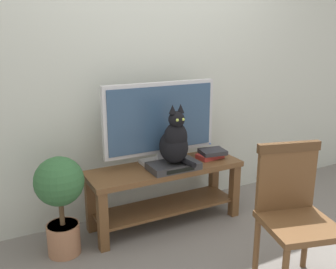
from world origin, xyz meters
TOP-DOWN VIEW (x-y plane):
  - ground_plane at (0.00, 0.00)m, footprint 12.00×12.00m
  - back_wall at (0.00, 0.87)m, footprint 7.00×0.12m
  - tv_stand at (-0.08, 0.48)m, footprint 1.30×0.42m
  - tv at (-0.08, 0.56)m, footprint 0.98×0.20m
  - media_box at (-0.05, 0.38)m, footprint 0.41×0.24m
  - cat at (-0.05, 0.37)m, footprint 0.22×0.32m
  - wooden_chair at (0.29, -0.57)m, footprint 0.52×0.52m
  - book_stack at (0.37, 0.47)m, footprint 0.25×0.20m
  - potted_plant at (-0.95, 0.41)m, footprint 0.35×0.35m

SIDE VIEW (x-z plane):
  - ground_plane at x=0.00m, z-range 0.00..0.00m
  - tv_stand at x=-0.08m, z-range 0.10..0.62m
  - potted_plant at x=-0.95m, z-range 0.09..0.84m
  - wooden_chair at x=0.29m, z-range 0.07..0.98m
  - media_box at x=-0.05m, z-range 0.52..0.57m
  - book_stack at x=0.37m, z-range 0.52..0.60m
  - cat at x=-0.05m, z-range 0.51..1.00m
  - tv at x=-0.08m, z-range 0.54..1.23m
  - back_wall at x=0.00m, z-range 0.00..2.80m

